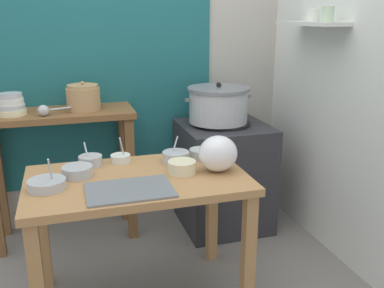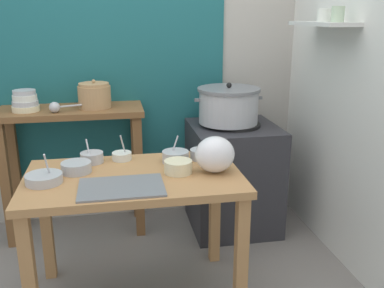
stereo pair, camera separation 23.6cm
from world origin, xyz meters
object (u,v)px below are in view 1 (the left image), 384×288
object	(u,v)px
prep_bowl_0	(201,153)
prep_bowl_3	(77,171)
stove_block	(223,175)
prep_bowl_2	(176,157)
back_shelf_table	(61,144)
prep_bowl_5	(121,158)
ladle	(45,110)
steamer_pot	(218,105)
prep_table	(138,197)
serving_tray	(130,190)
bowl_stack_enamel	(11,105)
clay_pot	(83,98)
prep_bowl_6	(90,160)
prep_bowl_1	(47,184)
prep_bowl_4	(182,167)
plastic_bag	(218,154)

from	to	relation	value
prep_bowl_0	prep_bowl_3	distance (m)	0.69
stove_block	prep_bowl_2	size ratio (longest dim) A/B	5.30
back_shelf_table	prep_bowl_5	world-z (taller)	back_shelf_table
ladle	steamer_pot	bearing A→B (deg)	-0.00
prep_table	stove_block	size ratio (longest dim) A/B	1.41
serving_tray	prep_bowl_2	world-z (taller)	prep_bowl_2
bowl_stack_enamel	prep_bowl_0	distance (m)	1.24
prep_table	prep_bowl_5	world-z (taller)	prep_bowl_5
clay_pot	prep_bowl_0	bearing A→B (deg)	-48.31
stove_block	steamer_pot	size ratio (longest dim) A/B	1.63
prep_bowl_6	prep_bowl_1	bearing A→B (deg)	-129.38
steamer_pot	bowl_stack_enamel	world-z (taller)	steamer_pot
clay_pot	prep_table	bearing A→B (deg)	-76.54
prep_bowl_3	bowl_stack_enamel	bearing A→B (deg)	115.97
bowl_stack_enamel	back_shelf_table	bearing A→B (deg)	6.35
prep_bowl_0	prep_bowl_3	bearing A→B (deg)	-172.51
back_shelf_table	prep_bowl_5	size ratio (longest dim) A/B	6.37
prep_bowl_4	prep_bowl_5	distance (m)	0.38
serving_tray	plastic_bag	xyz separation A→B (m)	(0.48, 0.14, 0.09)
clay_pot	prep_bowl_2	world-z (taller)	clay_pot
prep_table	clay_pot	distance (m)	0.95
prep_bowl_1	prep_bowl_5	world-z (taller)	prep_bowl_1
ladle	prep_bowl_1	size ratio (longest dim) A/B	1.50
prep_table	prep_bowl_1	world-z (taller)	prep_bowl_1
stove_block	prep_bowl_5	xyz separation A→B (m)	(-0.79, -0.47, 0.36)
steamer_pot	prep_bowl_3	xyz separation A→B (m)	(-0.99, -0.65, -0.15)
prep_table	plastic_bag	size ratio (longest dim) A/B	5.40
prep_bowl_0	ladle	bearing A→B (deg)	146.18
prep_bowl_5	prep_bowl_6	world-z (taller)	prep_bowl_5
bowl_stack_enamel	prep_bowl_4	size ratio (longest dim) A/B	1.20
steamer_pot	stove_block	bearing A→B (deg)	-26.62
prep_bowl_3	stove_block	bearing A→B (deg)	31.48
clay_pot	ladle	world-z (taller)	clay_pot
steamer_pot	clay_pot	world-z (taller)	clay_pot
prep_bowl_0	prep_bowl_1	size ratio (longest dim) A/B	0.74
clay_pot	serving_tray	xyz separation A→B (m)	(0.14, -1.02, -0.26)
plastic_bag	prep_bowl_6	xyz separation A→B (m)	(-0.63, 0.26, -0.06)
stove_block	ladle	bearing A→B (deg)	179.03
back_shelf_table	prep_bowl_1	world-z (taller)	back_shelf_table
bowl_stack_enamel	prep_bowl_3	world-z (taller)	bowl_stack_enamel
prep_bowl_5	prep_table	bearing A→B (deg)	-78.46
serving_tray	plastic_bag	distance (m)	0.51
prep_bowl_0	prep_bowl_6	distance (m)	0.61
bowl_stack_enamel	prep_bowl_2	world-z (taller)	bowl_stack_enamel
serving_tray	plastic_bag	bearing A→B (deg)	15.69
ladle	prep_bowl_0	world-z (taller)	ladle
prep_bowl_0	prep_bowl_5	xyz separation A→B (m)	(-0.44, 0.07, -0.01)
plastic_bag	prep_bowl_0	world-z (taller)	plastic_bag
prep_bowl_0	plastic_bag	bearing A→B (deg)	-83.41
plastic_bag	back_shelf_table	bearing A→B (deg)	131.65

